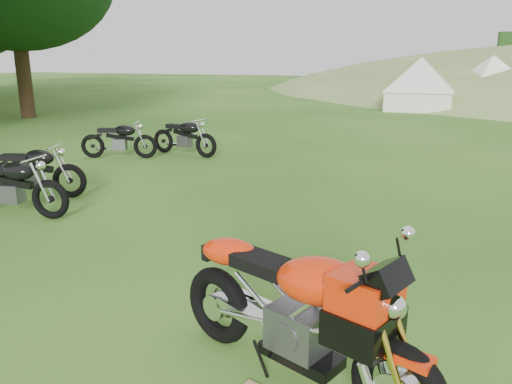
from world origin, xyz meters
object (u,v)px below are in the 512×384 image
(sport_motorcycle, at_px, (296,301))
(tent_left, at_px, (420,83))
(vintage_moto_c, at_px, (184,136))
(vintage_moto_a, at_px, (9,185))
(tent_mid, at_px, (491,80))
(vintage_moto_b, at_px, (31,170))
(vintage_moto_d, at_px, (119,139))

(sport_motorcycle, distance_m, tent_left, 21.46)
(vintage_moto_c, bearing_deg, vintage_moto_a, -81.44)
(tent_left, bearing_deg, tent_mid, 49.33)
(tent_left, bearing_deg, sport_motorcycle, -88.96)
(sport_motorcycle, height_order, vintage_moto_b, sport_motorcycle)
(sport_motorcycle, bearing_deg, vintage_moto_b, 171.51)
(sport_motorcycle, relative_size, vintage_moto_a, 1.16)
(vintage_moto_c, height_order, tent_mid, tent_mid)
(vintage_moto_c, relative_size, vintage_moto_d, 1.04)
(sport_motorcycle, height_order, vintage_moto_c, sport_motorcycle)
(sport_motorcycle, relative_size, vintage_moto_c, 1.19)
(vintage_moto_a, distance_m, tent_left, 19.72)
(tent_left, bearing_deg, vintage_moto_c, -109.42)
(sport_motorcycle, distance_m, vintage_moto_c, 9.35)
(vintage_moto_c, height_order, vintage_moto_d, vintage_moto_c)
(vintage_moto_c, relative_size, tent_left, 0.66)
(sport_motorcycle, bearing_deg, vintage_moto_a, 177.24)
(vintage_moto_c, bearing_deg, vintage_moto_b, -88.42)
(vintage_moto_b, bearing_deg, vintage_moto_c, 64.35)
(vintage_moto_c, bearing_deg, sport_motorcycle, -46.55)
(vintage_moto_d, distance_m, tent_mid, 20.60)
(vintage_moto_c, xyz_separation_m, vintage_moto_d, (-1.33, -0.87, -0.02))
(vintage_moto_d, xyz_separation_m, tent_mid, (9.80, 18.11, 0.80))
(sport_motorcycle, distance_m, vintage_moto_b, 6.72)
(vintage_moto_c, xyz_separation_m, tent_mid, (8.47, 17.24, 0.77))
(sport_motorcycle, bearing_deg, tent_left, 112.35)
(vintage_moto_a, relative_size, tent_left, 0.67)
(vintage_moto_a, height_order, vintage_moto_b, vintage_moto_a)
(vintage_moto_b, bearing_deg, tent_left, 55.55)
(vintage_moto_a, bearing_deg, tent_mid, 62.01)
(vintage_moto_d, bearing_deg, vintage_moto_b, -97.81)
(sport_motorcycle, relative_size, vintage_moto_b, 1.18)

